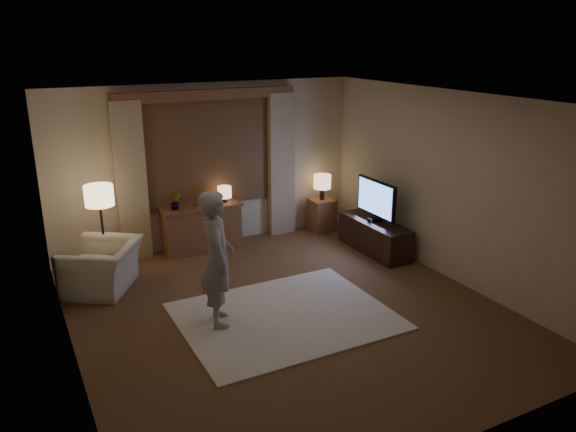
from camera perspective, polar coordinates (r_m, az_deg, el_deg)
room at (r=7.01m, az=-1.85°, el=1.76°), size 5.04×5.54×2.64m
rug at (r=6.96m, az=-0.31°, el=-10.13°), size 2.50×2.00×0.02m
sideboard at (r=8.99m, az=-8.72°, el=-1.33°), size 1.20×0.40×0.70m
picture_frame at (r=8.86m, az=-8.85°, el=1.42°), size 0.16×0.02×0.20m
plant at (r=8.73m, az=-11.35°, el=1.38°), size 0.17×0.13×0.30m
table_lamp_sideboard at (r=8.96m, az=-6.46°, el=2.36°), size 0.22×0.22×0.30m
floor_lamp at (r=8.08m, az=-18.60°, el=1.49°), size 0.39×0.39×1.34m
armchair at (r=7.93m, az=-18.36°, el=-4.96°), size 1.26×1.30×0.64m
side_table at (r=9.84m, az=3.44°, el=0.12°), size 0.40×0.40×0.56m
table_lamp_side at (r=9.68m, az=3.50°, el=3.44°), size 0.30×0.30×0.44m
tv_stand at (r=8.97m, az=8.77°, el=-2.07°), size 0.45×1.40×0.50m
tv at (r=8.78m, az=8.95°, el=1.71°), size 0.22×0.92×0.66m
person at (r=6.52m, az=-7.21°, el=-4.31°), size 0.53×0.67×1.62m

